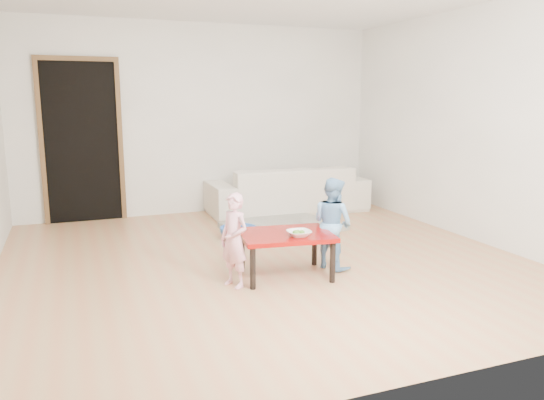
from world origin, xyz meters
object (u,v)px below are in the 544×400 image
bowl (299,233)px  sofa (287,189)px  basin (238,233)px  child_pink (234,240)px  red_table (286,255)px  child_blue (332,223)px

bowl → sofa: bearing=69.4°
sofa → basin: (-1.09, -1.16, -0.26)m
sofa → child_pink: bearing=59.9°
sofa → bowl: 2.91m
red_table → child_blue: size_ratio=0.94×
child_pink → basin: bearing=135.4°
red_table → child_pink: 0.55m
bowl → basin: bowl is taller
red_table → basin: size_ratio=1.90×
sofa → red_table: 2.79m
sofa → child_pink: 3.09m
child_pink → basin: (0.50, 1.49, -0.34)m
bowl → child_pink: (-0.57, 0.07, -0.02)m
red_table → bowl: size_ratio=3.89×
basin → sofa: bearing=46.7°
bowl → child_pink: bearing=172.7°
sofa → child_blue: bearing=77.9°
bowl → basin: 1.61m
child_pink → bowl: bearing=56.6°
child_blue → basin: size_ratio=2.03×
sofa → basin: sofa is taller
bowl → basin: size_ratio=0.49×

